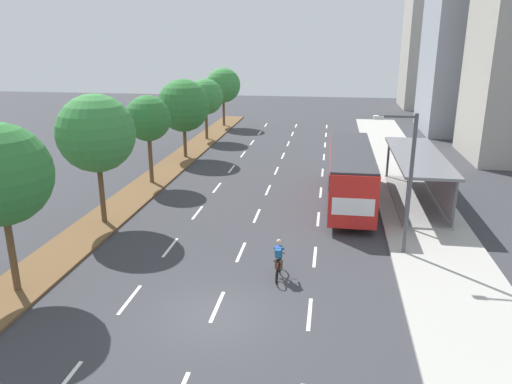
{
  "coord_description": "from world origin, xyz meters",
  "views": [
    {
      "loc": [
        3.96,
        -15.52,
        9.8
      ],
      "look_at": [
        -0.15,
        11.45,
        1.2
      ],
      "focal_mm": 34.69,
      "sensor_mm": 36.0,
      "label": 1
    }
  ],
  "objects_px": {
    "bus": "(350,170)",
    "median_tree_second": "(96,133)",
    "cyclist": "(278,260)",
    "median_tree_third": "(148,119)",
    "bus_shelter": "(421,173)",
    "median_tree_fifth": "(206,97)",
    "median_tree_farthest": "(223,85)",
    "median_tree_fourth": "(183,106)",
    "streetlight": "(407,175)"
  },
  "relations": [
    {
      "from": "median_tree_third",
      "to": "median_tree_fifth",
      "type": "bearing_deg",
      "value": 89.86
    },
    {
      "from": "median_tree_farthest",
      "to": "streetlight",
      "type": "relative_size",
      "value": 0.99
    },
    {
      "from": "median_tree_third",
      "to": "median_tree_fourth",
      "type": "distance_m",
      "value": 7.74
    },
    {
      "from": "streetlight",
      "to": "median_tree_second",
      "type": "bearing_deg",
      "value": 173.44
    },
    {
      "from": "median_tree_third",
      "to": "median_tree_fifth",
      "type": "xyz_separation_m",
      "value": [
        0.04,
        15.47,
        -0.32
      ]
    },
    {
      "from": "median_tree_third",
      "to": "bus",
      "type": "bearing_deg",
      "value": -8.97
    },
    {
      "from": "median_tree_fourth",
      "to": "cyclist",
      "type": "bearing_deg",
      "value": -63.69
    },
    {
      "from": "cyclist",
      "to": "median_tree_third",
      "type": "relative_size",
      "value": 0.3
    },
    {
      "from": "median_tree_fourth",
      "to": "median_tree_second",
      "type": "bearing_deg",
      "value": -90.14
    },
    {
      "from": "median_tree_second",
      "to": "median_tree_farthest",
      "type": "bearing_deg",
      "value": 90.0
    },
    {
      "from": "median_tree_fifth",
      "to": "cyclist",
      "type": "bearing_deg",
      "value": -70.09
    },
    {
      "from": "median_tree_fourth",
      "to": "streetlight",
      "type": "bearing_deg",
      "value": -48.12
    },
    {
      "from": "bus",
      "to": "median_tree_second",
      "type": "height_order",
      "value": "median_tree_second"
    },
    {
      "from": "bus",
      "to": "cyclist",
      "type": "relative_size",
      "value": 6.2
    },
    {
      "from": "cyclist",
      "to": "bus_shelter",
      "type": "bearing_deg",
      "value": 56.46
    },
    {
      "from": "cyclist",
      "to": "median_tree_farthest",
      "type": "distance_m",
      "value": 37.46
    },
    {
      "from": "bus_shelter",
      "to": "median_tree_fourth",
      "type": "xyz_separation_m",
      "value": [
        -17.58,
        9.09,
        2.53
      ]
    },
    {
      "from": "cyclist",
      "to": "median_tree_second",
      "type": "distance_m",
      "value": 12.02
    },
    {
      "from": "bus",
      "to": "median_tree_second",
      "type": "xyz_separation_m",
      "value": [
        -13.34,
        -5.61,
        2.92
      ]
    },
    {
      "from": "bus_shelter",
      "to": "median_tree_fourth",
      "type": "distance_m",
      "value": 19.95
    },
    {
      "from": "median_tree_farthest",
      "to": "bus_shelter",
      "type": "bearing_deg",
      "value": -54.35
    },
    {
      "from": "median_tree_third",
      "to": "streetlight",
      "type": "height_order",
      "value": "streetlight"
    },
    {
      "from": "bus",
      "to": "median_tree_fifth",
      "type": "relative_size",
      "value": 1.93
    },
    {
      "from": "cyclist",
      "to": "median_tree_second",
      "type": "height_order",
      "value": "median_tree_second"
    },
    {
      "from": "median_tree_fifth",
      "to": "bus_shelter",
      "type": "bearing_deg",
      "value": -43.58
    },
    {
      "from": "bus_shelter",
      "to": "median_tree_second",
      "type": "bearing_deg",
      "value": -160.1
    },
    {
      "from": "cyclist",
      "to": "streetlight",
      "type": "height_order",
      "value": "streetlight"
    },
    {
      "from": "bus_shelter",
      "to": "bus",
      "type": "xyz_separation_m",
      "value": [
        -4.28,
        -0.76,
        0.2
      ]
    },
    {
      "from": "bus",
      "to": "median_tree_third",
      "type": "height_order",
      "value": "median_tree_third"
    },
    {
      "from": "median_tree_farthest",
      "to": "cyclist",
      "type": "bearing_deg",
      "value": -74.24
    },
    {
      "from": "median_tree_second",
      "to": "streetlight",
      "type": "xyz_separation_m",
      "value": [
        15.51,
        -1.78,
        -1.1
      ]
    },
    {
      "from": "median_tree_farthest",
      "to": "streetlight",
      "type": "height_order",
      "value": "streetlight"
    },
    {
      "from": "median_tree_third",
      "to": "median_tree_farthest",
      "type": "relative_size",
      "value": 0.93
    },
    {
      "from": "bus",
      "to": "cyclist",
      "type": "height_order",
      "value": "bus"
    },
    {
      "from": "median_tree_second",
      "to": "median_tree_fifth",
      "type": "height_order",
      "value": "median_tree_second"
    },
    {
      "from": "median_tree_third",
      "to": "median_tree_fifth",
      "type": "distance_m",
      "value": 15.47
    },
    {
      "from": "median_tree_fourth",
      "to": "median_tree_fifth",
      "type": "height_order",
      "value": "median_tree_fourth"
    },
    {
      "from": "median_tree_third",
      "to": "median_tree_fourth",
      "type": "height_order",
      "value": "median_tree_fourth"
    },
    {
      "from": "bus",
      "to": "median_tree_fifth",
      "type": "xyz_separation_m",
      "value": [
        -13.4,
        17.59,
        2.16
      ]
    },
    {
      "from": "bus_shelter",
      "to": "median_tree_fifth",
      "type": "distance_m",
      "value": 24.52
    },
    {
      "from": "bus_shelter",
      "to": "cyclist",
      "type": "relative_size",
      "value": 5.82
    },
    {
      "from": "cyclist",
      "to": "streetlight",
      "type": "xyz_separation_m",
      "value": [
        5.38,
        3.14,
        3.1
      ]
    },
    {
      "from": "median_tree_farthest",
      "to": "median_tree_third",
      "type": "bearing_deg",
      "value": -90.25
    },
    {
      "from": "cyclist",
      "to": "median_tree_third",
      "type": "bearing_deg",
      "value": 128.92
    },
    {
      "from": "median_tree_third",
      "to": "streetlight",
      "type": "distance_m",
      "value": 18.29
    },
    {
      "from": "median_tree_second",
      "to": "bus_shelter",
      "type": "bearing_deg",
      "value": 19.9
    },
    {
      "from": "median_tree_second",
      "to": "median_tree_fourth",
      "type": "bearing_deg",
      "value": 89.86
    },
    {
      "from": "median_tree_fourth",
      "to": "median_tree_fifth",
      "type": "xyz_separation_m",
      "value": [
        -0.1,
        7.73,
        -0.17
      ]
    },
    {
      "from": "median_tree_fifth",
      "to": "bus",
      "type": "bearing_deg",
      "value": -52.69
    },
    {
      "from": "streetlight",
      "to": "median_tree_third",
      "type": "bearing_deg",
      "value": 148.62
    }
  ]
}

